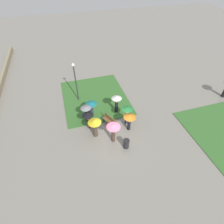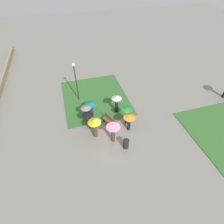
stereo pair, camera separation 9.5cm
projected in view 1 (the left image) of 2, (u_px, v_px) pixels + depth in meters
ground_plane at (114, 135)px, 15.70m from camera, size 90.00×90.00×0.00m
lawn_patch_near at (95, 97)px, 19.78m from camera, size 8.13×6.91×0.06m
park_bench at (110, 121)px, 16.33m from camera, size 1.85×1.12×0.90m
lamp_post at (75, 78)px, 17.54m from camera, size 0.32×0.32×4.41m
trash_bin at (126, 144)px, 14.42m from camera, size 0.52×0.52×0.90m
crowd_person_pink at (113, 129)px, 14.27m from camera, size 1.17×1.17×1.96m
crowd_person_black at (88, 117)px, 15.49m from camera, size 1.03×1.03×1.77m
crowd_person_green at (127, 112)px, 15.94m from camera, size 0.98×0.98×1.95m
crowd_person_teal at (91, 106)px, 16.70m from camera, size 1.12×1.12×1.72m
crowd_person_orange at (130, 118)px, 15.26m from camera, size 1.08×1.08×1.81m
crowd_person_grey at (86, 111)px, 16.09m from camera, size 0.96×0.96×1.90m
crowd_person_yellow at (95, 125)px, 14.75m from camera, size 1.14×1.14×1.91m
crowd_person_white at (117, 101)px, 17.03m from camera, size 1.00×1.00×2.00m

